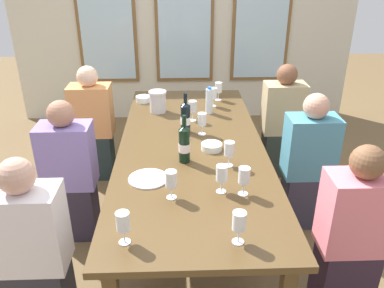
# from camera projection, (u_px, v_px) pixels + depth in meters

# --- Properties ---
(ground_plane) EXTENTS (12.00, 12.00, 0.00)m
(ground_plane) POSITION_uv_depth(u_px,v_px,m) (192.00, 227.00, 3.22)
(ground_plane) COLOR brown
(back_wall_with_windows) EXTENTS (4.26, 0.10, 2.90)m
(back_wall_with_windows) POSITION_uv_depth(u_px,v_px,m) (184.00, 4.00, 4.78)
(back_wall_with_windows) COLOR beige
(back_wall_with_windows) RESTS_ON ground
(dining_table) EXTENTS (1.06, 2.55, 0.74)m
(dining_table) POSITION_uv_depth(u_px,v_px,m) (192.00, 153.00, 2.93)
(dining_table) COLOR brown
(dining_table) RESTS_ON ground
(white_plate_0) EXTENTS (0.25, 0.25, 0.01)m
(white_plate_0) POSITION_uv_depth(u_px,v_px,m) (148.00, 179.00, 2.46)
(white_plate_0) COLOR white
(white_plate_0) RESTS_ON dining_table
(metal_pitcher) EXTENTS (0.16, 0.16, 0.19)m
(metal_pitcher) POSITION_uv_depth(u_px,v_px,m) (158.00, 101.00, 3.47)
(metal_pitcher) COLOR silver
(metal_pitcher) RESTS_ON dining_table
(wine_bottle_0) EXTENTS (0.08, 0.08, 0.33)m
(wine_bottle_0) POSITION_uv_depth(u_px,v_px,m) (184.00, 144.00, 2.62)
(wine_bottle_0) COLOR black
(wine_bottle_0) RESTS_ON dining_table
(wine_bottle_1) EXTENTS (0.08, 0.08, 0.32)m
(wine_bottle_1) POSITION_uv_depth(u_px,v_px,m) (185.00, 118.00, 3.06)
(wine_bottle_1) COLOR black
(wine_bottle_1) RESTS_ON dining_table
(tasting_bowl_0) EXTENTS (0.15, 0.15, 0.05)m
(tasting_bowl_0) POSITION_uv_depth(u_px,v_px,m) (212.00, 147.00, 2.83)
(tasting_bowl_0) COLOR white
(tasting_bowl_0) RESTS_ON dining_table
(tasting_bowl_1) EXTENTS (0.14, 0.14, 0.05)m
(tasting_bowl_1) POSITION_uv_depth(u_px,v_px,m) (143.00, 99.00, 3.73)
(tasting_bowl_1) COLOR white
(tasting_bowl_1) RESTS_ON dining_table
(water_bottle) EXTENTS (0.06, 0.06, 0.24)m
(water_bottle) POSITION_uv_depth(u_px,v_px,m) (209.00, 101.00, 3.43)
(water_bottle) COLOR white
(water_bottle) RESTS_ON dining_table
(wine_glass_0) EXTENTS (0.07, 0.07, 0.17)m
(wine_glass_0) POSITION_uv_depth(u_px,v_px,m) (123.00, 222.00, 1.87)
(wine_glass_0) COLOR white
(wine_glass_0) RESTS_ON dining_table
(wine_glass_1) EXTENTS (0.07, 0.07, 0.17)m
(wine_glass_1) POSITION_uv_depth(u_px,v_px,m) (222.00, 174.00, 2.28)
(wine_glass_1) COLOR white
(wine_glass_1) RESTS_ON dining_table
(wine_glass_2) EXTENTS (0.07, 0.07, 0.17)m
(wine_glass_2) POSITION_uv_depth(u_px,v_px,m) (202.00, 120.00, 3.02)
(wine_glass_2) COLOR white
(wine_glass_2) RESTS_ON dining_table
(wine_glass_3) EXTENTS (0.07, 0.07, 0.17)m
(wine_glass_3) POSITION_uv_depth(u_px,v_px,m) (193.00, 108.00, 3.27)
(wine_glass_3) COLOR white
(wine_glass_3) RESTS_ON dining_table
(wine_glass_4) EXTENTS (0.07, 0.07, 0.17)m
(wine_glass_4) POSITION_uv_depth(u_px,v_px,m) (218.00, 88.00, 3.73)
(wine_glass_4) COLOR white
(wine_glass_4) RESTS_ON dining_table
(wine_glass_5) EXTENTS (0.07, 0.07, 0.17)m
(wine_glass_5) POSITION_uv_depth(u_px,v_px,m) (171.00, 180.00, 2.23)
(wine_glass_5) COLOR white
(wine_glass_5) RESTS_ON dining_table
(wine_glass_6) EXTENTS (0.07, 0.07, 0.17)m
(wine_glass_6) POSITION_uv_depth(u_px,v_px,m) (244.00, 176.00, 2.26)
(wine_glass_6) COLOR white
(wine_glass_6) RESTS_ON dining_table
(wine_glass_7) EXTENTS (0.07, 0.07, 0.17)m
(wine_glass_7) POSITION_uv_depth(u_px,v_px,m) (229.00, 150.00, 2.57)
(wine_glass_7) COLOR white
(wine_glass_7) RESTS_ON dining_table
(wine_glass_8) EXTENTS (0.07, 0.07, 0.17)m
(wine_glass_8) POSITION_uv_depth(u_px,v_px,m) (213.00, 94.00, 3.58)
(wine_glass_8) COLOR white
(wine_glass_8) RESTS_ON dining_table
(wine_glass_9) EXTENTS (0.07, 0.07, 0.17)m
(wine_glass_9) POSITION_uv_depth(u_px,v_px,m) (239.00, 222.00, 1.88)
(wine_glass_9) COLOR white
(wine_glass_9) RESTS_ON dining_table
(seated_person_0) EXTENTS (0.38, 0.24, 1.11)m
(seated_person_0) POSITION_uv_depth(u_px,v_px,m) (70.00, 175.00, 2.93)
(seated_person_0) COLOR #2D2534
(seated_person_0) RESTS_ON ground
(seated_person_1) EXTENTS (0.38, 0.24, 1.11)m
(seated_person_1) POSITION_uv_depth(u_px,v_px,m) (308.00, 166.00, 3.06)
(seated_person_1) COLOR #353444
(seated_person_1) RESTS_ON ground
(seated_person_2) EXTENTS (0.38, 0.24, 1.11)m
(seated_person_2) POSITION_uv_depth(u_px,v_px,m) (93.00, 127.00, 3.75)
(seated_person_2) COLOR #223031
(seated_person_2) RESTS_ON ground
(seated_person_3) EXTENTS (0.38, 0.24, 1.11)m
(seated_person_3) POSITION_uv_depth(u_px,v_px,m) (282.00, 124.00, 3.80)
(seated_person_3) COLOR #2C342C
(seated_person_3) RESTS_ON ground
(seated_person_4) EXTENTS (0.38, 0.24, 1.11)m
(seated_person_4) POSITION_uv_depth(u_px,v_px,m) (33.00, 253.00, 2.17)
(seated_person_4) COLOR #2C2B32
(seated_person_4) RESTS_ON ground
(seated_person_5) EXTENTS (0.38, 0.24, 1.11)m
(seated_person_5) POSITION_uv_depth(u_px,v_px,m) (351.00, 236.00, 2.30)
(seated_person_5) COLOR #322131
(seated_person_5) RESTS_ON ground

